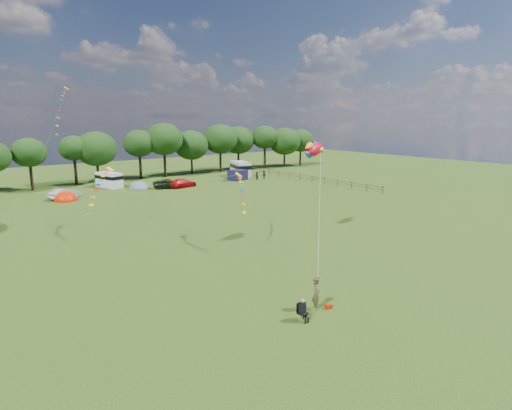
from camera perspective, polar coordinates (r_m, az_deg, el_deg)
ground_plane at (r=32.21m, az=8.87°, el=-9.30°), size 180.00×180.00×0.00m
tree_line at (r=80.42m, az=-17.97°, el=7.53°), size 102.98×10.98×10.27m
fence at (r=77.85m, az=6.69°, el=3.71°), size 0.12×33.12×1.20m
car_b at (r=66.23m, az=-24.16°, el=1.40°), size 4.59×3.18×1.52m
car_c at (r=71.41m, az=-9.74°, el=2.91°), size 5.04×2.84×1.42m
car_d at (r=71.08m, az=-11.49°, el=2.81°), size 5.75×3.82×1.44m
campervan_c at (r=74.38m, az=-19.00°, el=3.24°), size 3.31×5.31×2.42m
campervan_d at (r=82.98m, az=-2.09°, el=4.87°), size 4.13×6.33×2.87m
tent_orange at (r=65.02m, az=-24.05°, el=0.57°), size 3.19×3.49×2.49m
tent_greyblue at (r=71.57m, az=-15.35°, el=2.12°), size 3.25×3.56×2.42m
awning_navy at (r=78.45m, az=-2.45°, el=4.02°), size 3.38×2.93×1.87m
kite_flyer at (r=26.60m, az=8.05°, el=-11.65°), size 0.81×0.85×1.96m
camp_chair at (r=25.19m, az=6.16°, el=-13.45°), size 0.59×0.58×1.34m
kite_bag at (r=27.09m, az=9.66°, el=-13.21°), size 0.43×0.33×0.28m
fish_kite at (r=40.87m, az=7.62°, el=7.35°), size 3.55×1.97×1.85m
streamer_kite_a at (r=47.98m, az=-24.48°, el=11.96°), size 3.24×5.55×5.74m
streamer_kite_b at (r=45.41m, az=-19.90°, el=2.82°), size 4.40×4.77×3.84m
streamer_kite_c at (r=38.97m, az=-2.03°, el=2.54°), size 3.27×5.04×2.84m
walker_a at (r=78.42m, az=0.07°, el=3.92°), size 0.80×0.54×1.58m
walker_b at (r=79.67m, az=1.05°, el=4.04°), size 1.08×0.61×1.59m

